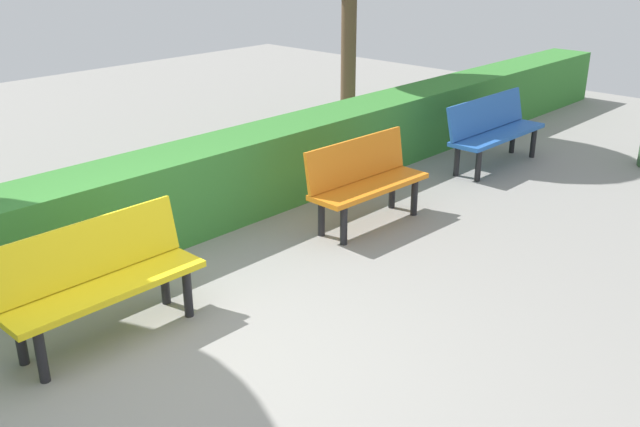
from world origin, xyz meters
TOP-DOWN VIEW (x-y plane):
  - ground_plane at (0.00, 0.00)m, footprint 21.37×21.37m
  - bench_blue at (-5.40, -0.85)m, footprint 1.64×0.49m
  - bench_orange at (-2.80, -0.79)m, footprint 1.39×0.51m
  - bench_yellow at (0.16, -0.80)m, footprint 1.48×0.47m
  - hedge_row at (-1.26, -1.95)m, footprint 17.37×0.68m

SIDE VIEW (x-z plane):
  - ground_plane at x=0.00m, z-range 0.00..0.00m
  - hedge_row at x=-1.26m, z-range 0.00..0.83m
  - bench_orange at x=-2.80m, z-range 0.05..0.91m
  - bench_yellow at x=0.16m, z-range 0.05..0.91m
  - bench_blue at x=-5.40m, z-range 0.05..0.91m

